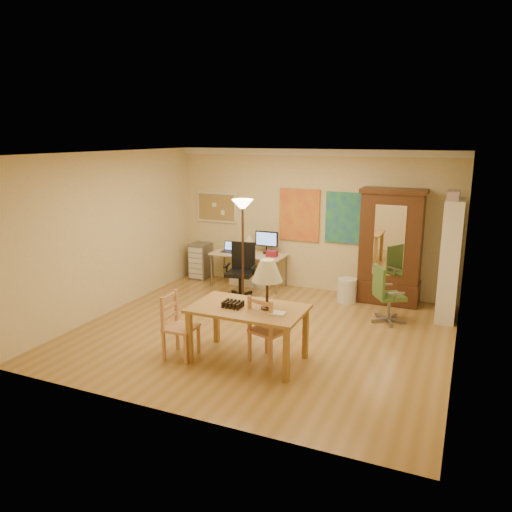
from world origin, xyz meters
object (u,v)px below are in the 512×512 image
at_px(computer_desk, 251,266).
at_px(office_chair_green, 387,307).
at_px(dining_table, 255,298).
at_px(bookshelf, 450,260).
at_px(office_chair_black, 241,283).
at_px(armoire, 390,254).

bearing_deg(computer_desk, office_chair_green, -18.23).
xyz_separation_m(dining_table, bookshelf, (2.25, 2.74, 0.09)).
bearing_deg(office_chair_black, dining_table, -60.80).
xyz_separation_m(computer_desk, armoire, (2.68, 0.09, 0.48)).
height_order(office_chair_black, bookshelf, bookshelf).
relative_size(office_chair_black, bookshelf, 0.52).
height_order(dining_table, bookshelf, bookshelf).
relative_size(office_chair_green, bookshelf, 0.47).
bearing_deg(dining_table, computer_desk, 114.99).
bearing_deg(dining_table, office_chair_black, 119.20).
distance_m(dining_table, office_chair_black, 2.76).
xyz_separation_m(office_chair_black, office_chair_green, (2.69, -0.18, -0.02)).
distance_m(office_chair_green, bookshelf, 1.27).
xyz_separation_m(computer_desk, office_chair_black, (0.13, -0.75, -0.14)).
height_order(computer_desk, office_chair_black, computer_desk).
distance_m(office_chair_black, bookshelf, 3.65).
bearing_deg(office_chair_green, computer_desk, 161.77).
bearing_deg(office_chair_green, dining_table, -122.49).
relative_size(office_chair_green, armoire, 0.45).
relative_size(dining_table, office_chair_green, 1.60).
distance_m(armoire, bookshelf, 1.11).
bearing_deg(bookshelf, office_chair_green, -146.41).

